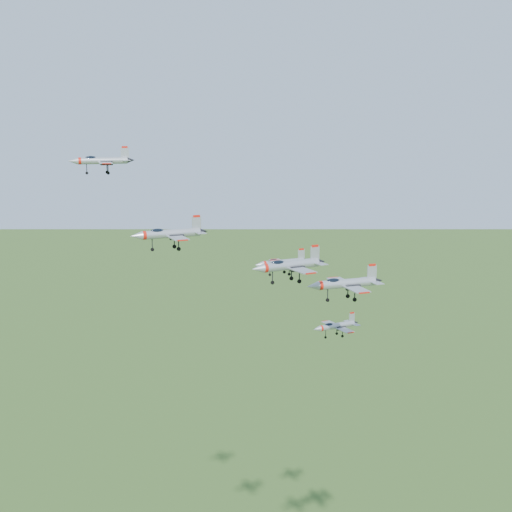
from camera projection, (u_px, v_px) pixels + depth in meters
name	position (u px, v px, depth m)	size (l,w,h in m)	color
jet_lead	(101.00, 160.00, 127.27)	(11.78, 9.82, 3.15)	#979DA3
jet_left_high	(169.00, 234.00, 115.85)	(13.10, 10.75, 3.51)	#979DA3
jet_right_high	(289.00, 265.00, 106.45)	(12.80, 10.58, 3.42)	#979DA3
jet_left_low	(282.00, 263.00, 139.14)	(11.82, 9.69, 3.17)	#979DA3
jet_right_low	(344.00, 283.00, 117.56)	(13.94, 11.56, 3.73)	#979DA3
jet_trail	(336.00, 326.00, 138.20)	(10.63, 8.79, 2.84)	#979DA3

